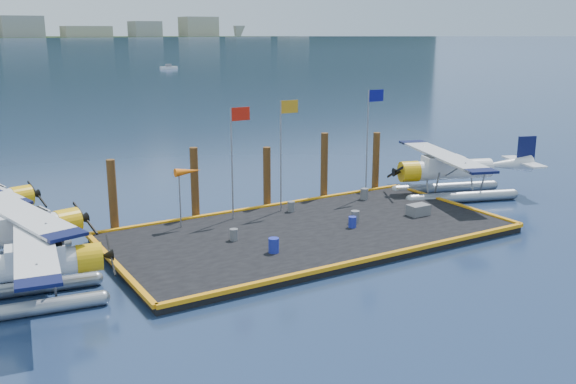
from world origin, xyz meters
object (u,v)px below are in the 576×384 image
at_px(drum_1, 355,217).
at_px(piling_2, 267,179).
at_px(drum_3, 274,245).
at_px(piling_3, 324,168).
at_px(drum_0, 234,235).
at_px(piling_4, 376,163).
at_px(drum_4, 364,194).
at_px(flagpole_blue, 370,127).
at_px(seaplane_d, 449,173).
at_px(flagpole_yellow, 284,139).
at_px(windsock, 188,173).
at_px(drum_2, 352,222).
at_px(piling_1, 195,185).
at_px(crate, 418,210).
at_px(seaplane_a, 26,270).
at_px(flagpole_red, 235,146).
at_px(drum_5, 291,207).
at_px(seaplane_b, 13,237).
at_px(piling_0, 113,198).

height_order(drum_1, piling_2, piling_2).
distance_m(drum_3, piling_3, 10.89).
xyz_separation_m(drum_0, piling_4, (12.59, 4.94, 1.31)).
bearing_deg(drum_4, flagpole_blue, 32.74).
distance_m(seaplane_d, piling_3, 7.96).
distance_m(flagpole_yellow, piling_4, 8.35).
height_order(flagpole_yellow, piling_3, flagpole_yellow).
height_order(drum_3, windsock, windsock).
relative_size(drum_2, piling_1, 0.14).
height_order(drum_1, crate, drum_1).
relative_size(seaplane_a, flagpole_blue, 1.44).
relative_size(drum_3, windsock, 0.22).
bearing_deg(drum_3, windsock, 106.41).
xyz_separation_m(drum_0, flagpole_blue, (10.79, 3.34, 4.00)).
relative_size(flagpole_red, piling_3, 1.40).
height_order(seaplane_a, piling_4, piling_4).
xyz_separation_m(seaplane_a, drum_4, (19.95, 4.89, -0.71)).
xyz_separation_m(drum_0, piling_1, (0.09, 4.94, 1.41)).
distance_m(drum_0, drum_4, 10.61).
relative_size(piling_1, piling_3, 0.98).
bearing_deg(windsock, drum_5, -4.04).
distance_m(seaplane_a, piling_2, 15.91).
xyz_separation_m(crate, flagpole_yellow, (-5.89, 4.62, 3.82)).
distance_m(drum_4, flagpole_blue, 4.01).
bearing_deg(seaplane_a, crate, 99.95).
distance_m(drum_2, drum_4, 5.81).
bearing_deg(piling_2, flagpole_blue, -14.48).
relative_size(flagpole_blue, windsock, 2.08).
bearing_deg(seaplane_d, piling_3, 84.90).
distance_m(flagpole_red, piling_2, 4.07).
bearing_deg(seaplane_a, piling_2, 123.73).
relative_size(seaplane_a, crate, 7.93).
relative_size(drum_3, drum_5, 1.18).
bearing_deg(drum_2, drum_5, 105.79).
distance_m(seaplane_b, drum_0, 9.92).
relative_size(flagpole_blue, piling_1, 1.55).
xyz_separation_m(drum_3, drum_5, (4.22, 5.45, -0.05)).
height_order(piling_2, piling_4, piling_4).
distance_m(windsock, piling_4, 13.68).
bearing_deg(drum_5, piling_1, 157.68).
distance_m(flagpole_blue, piling_3, 3.72).
bearing_deg(seaplane_b, drum_4, 79.60).
xyz_separation_m(drum_2, piling_1, (-6.10, 6.20, 1.41)).
xyz_separation_m(seaplane_d, flagpole_blue, (-5.08, 1.58, 3.05)).
relative_size(drum_0, piling_2, 0.15).
relative_size(flagpole_red, flagpole_blue, 0.92).
xyz_separation_m(drum_5, windsock, (-5.95, 0.42, 2.54)).
distance_m(crate, piling_3, 6.72).
relative_size(seaplane_b, piling_0, 2.51).
bearing_deg(crate, piling_2, 134.39).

